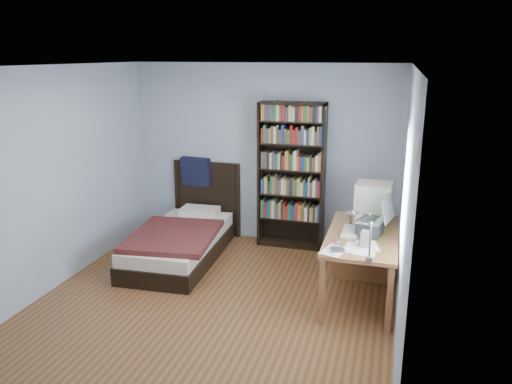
# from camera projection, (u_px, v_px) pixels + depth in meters

# --- Properties ---
(room) EXTENTS (4.20, 4.24, 2.50)m
(room) POSITION_uv_depth(u_px,v_px,m) (212.00, 193.00, 5.04)
(room) COLOR brown
(room) RESTS_ON ground
(desk) EXTENTS (0.75, 1.49, 0.73)m
(desk) POSITION_uv_depth(u_px,v_px,m) (364.00, 248.00, 5.86)
(desk) COLOR brown
(desk) RESTS_ON floor
(crt_monitor) EXTENTS (0.42, 0.39, 0.46)m
(crt_monitor) POSITION_uv_depth(u_px,v_px,m) (372.00, 199.00, 5.76)
(crt_monitor) COLOR beige
(crt_monitor) RESTS_ON desk
(laptop) EXTENTS (0.42, 0.41, 0.43)m
(laptop) POSITION_uv_depth(u_px,v_px,m) (372.00, 224.00, 5.34)
(laptop) COLOR #2D2D30
(laptop) RESTS_ON desk
(desk_lamp) EXTENTS (0.23, 0.52, 0.61)m
(desk_lamp) POSITION_uv_depth(u_px,v_px,m) (356.00, 223.00, 4.24)
(desk_lamp) COLOR #99999E
(desk_lamp) RESTS_ON desk
(keyboard) EXTENTS (0.18, 0.43, 0.04)m
(keyboard) POSITION_uv_depth(u_px,v_px,m) (350.00, 232.00, 5.41)
(keyboard) COLOR beige
(keyboard) RESTS_ON desk
(speaker) EXTENTS (0.10, 0.10, 0.17)m
(speaker) POSITION_uv_depth(u_px,v_px,m) (365.00, 239.00, 5.01)
(speaker) COLOR gray
(speaker) RESTS_ON desk
(soda_can) EXTENTS (0.07, 0.07, 0.13)m
(soda_can) POSITION_uv_depth(u_px,v_px,m) (353.00, 220.00, 5.62)
(soda_can) COLOR #083807
(soda_can) RESTS_ON desk
(mouse) EXTENTS (0.06, 0.10, 0.04)m
(mouse) POSITION_uv_depth(u_px,v_px,m) (362.00, 223.00, 5.69)
(mouse) COLOR silver
(mouse) RESTS_ON desk
(phone_silver) EXTENTS (0.07, 0.10, 0.02)m
(phone_silver) POSITION_uv_depth(u_px,v_px,m) (337.00, 240.00, 5.20)
(phone_silver) COLOR #BBBBC0
(phone_silver) RESTS_ON desk
(phone_grey) EXTENTS (0.06, 0.09, 0.02)m
(phone_grey) POSITION_uv_depth(u_px,v_px,m) (333.00, 247.00, 5.01)
(phone_grey) COLOR gray
(phone_grey) RESTS_ON desk
(external_drive) EXTENTS (0.16, 0.16, 0.03)m
(external_drive) POSITION_uv_depth(u_px,v_px,m) (338.00, 250.00, 4.91)
(external_drive) COLOR gray
(external_drive) RESTS_ON desk
(bookshelf) EXTENTS (0.90, 0.30, 2.00)m
(bookshelf) POSITION_uv_depth(u_px,v_px,m) (291.00, 176.00, 6.80)
(bookshelf) COLOR black
(bookshelf) RESTS_ON floor
(bed) EXTENTS (1.16, 2.06, 1.16)m
(bed) POSITION_uv_depth(u_px,v_px,m) (182.00, 238.00, 6.60)
(bed) COLOR black
(bed) RESTS_ON floor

